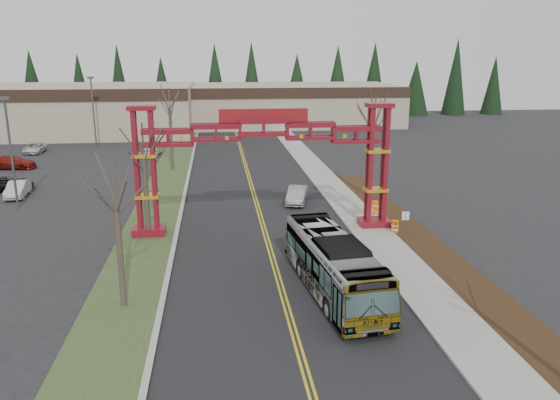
{
  "coord_description": "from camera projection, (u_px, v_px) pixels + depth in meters",
  "views": [
    {
      "loc": [
        -3.21,
        -18.71,
        12.06
      ],
      "look_at": [
        0.62,
        13.81,
        3.36
      ],
      "focal_mm": 35.0,
      "sensor_mm": 36.0,
      "label": 1
    }
  ],
  "objects": [
    {
      "name": "barrel_north",
      "position": [
        375.0,
        207.0,
        42.89
      ],
      "size": [
        0.53,
        0.53,
        0.98
      ],
      "color": "orange",
      "rests_on": "ground"
    },
    {
      "name": "street_sign",
      "position": [
        405.0,
        220.0,
        36.05
      ],
      "size": [
        0.48,
        0.1,
        2.1
      ],
      "color": "#3F3F44",
      "rests_on": "ground"
    },
    {
      "name": "light_pole_far",
      "position": [
        93.0,
        107.0,
        72.06
      ],
      "size": [
        0.81,
        0.41,
        9.37
      ],
      "color": "#3F3F44",
      "rests_on": "ground"
    },
    {
      "name": "parked_car_near_c",
      "position": [
        6.0,
        184.0,
        49.99
      ],
      "size": [
        5.14,
        3.7,
        1.3
      ],
      "primitive_type": "imported",
      "rotation": [
        0.0,
        0.0,
        1.94
      ],
      "color": "black",
      "rests_on": "ground"
    },
    {
      "name": "lane_line_right",
      "position": [
        258.0,
        205.0,
        45.42
      ],
      "size": [
        0.12,
        100.0,
        0.01
      ],
      "primitive_type": "cube",
      "color": "gold",
      "rests_on": "road"
    },
    {
      "name": "conifer_treeline",
      "position": [
        232.0,
        84.0,
        108.08
      ],
      "size": [
        116.1,
        5.6,
        13.0
      ],
      "color": "black",
      "rests_on": "ground"
    },
    {
      "name": "barrel_mid",
      "position": [
        377.0,
        213.0,
        41.58
      ],
      "size": [
        0.48,
        0.48,
        0.89
      ],
      "color": "orange",
      "rests_on": "ground"
    },
    {
      "name": "sidewalk_right",
      "position": [
        346.0,
        201.0,
        46.25
      ],
      "size": [
        2.6,
        110.0,
        0.14
      ],
      "primitive_type": "cube",
      "color": "gray",
      "rests_on": "ground"
    },
    {
      "name": "lane_line_left",
      "position": [
        255.0,
        205.0,
        45.39
      ],
      "size": [
        0.12,
        100.0,
        0.01
      ],
      "primitive_type": "cube",
      "color": "gold",
      "rests_on": "road"
    },
    {
      "name": "bare_tree_median_far",
      "position": [
        170.0,
        109.0,
        57.63
      ],
      "size": [
        3.29,
        3.29,
        8.81
      ],
      "color": "#382D26",
      "rests_on": "ground"
    },
    {
      "name": "gateway_arch",
      "position": [
        264.0,
        147.0,
        37.16
      ],
      "size": [
        18.2,
        1.6,
        8.9
      ],
      "color": "maroon",
      "rests_on": "ground"
    },
    {
      "name": "retail_building_east",
      "position": [
        289.0,
        104.0,
        98.39
      ],
      "size": [
        38.0,
        20.3,
        7.0
      ],
      "color": "tan",
      "rests_on": "ground"
    },
    {
      "name": "light_pole_near",
      "position": [
        10.0,
        145.0,
        43.06
      ],
      "size": [
        0.78,
        0.39,
        8.95
      ],
      "color": "#3F3F44",
      "rests_on": "ground"
    },
    {
      "name": "barrel_south",
      "position": [
        395.0,
        227.0,
        38.02
      ],
      "size": [
        0.5,
        0.5,
        0.93
      ],
      "color": "orange",
      "rests_on": "ground"
    },
    {
      "name": "silver_sedan",
      "position": [
        297.0,
        195.0,
        45.85
      ],
      "size": [
        2.53,
        4.48,
        1.4
      ],
      "primitive_type": "imported",
      "rotation": [
        0.0,
        0.0,
        -0.26
      ],
      "color": "#A5A8AD",
      "rests_on": "ground"
    },
    {
      "name": "retail_building_west",
      "position": [
        45.0,
        110.0,
        86.12
      ],
      "size": [
        46.0,
        22.3,
        7.5
      ],
      "color": "tan",
      "rests_on": "ground"
    },
    {
      "name": "parked_car_mid_a",
      "position": [
        12.0,
        162.0,
        59.7
      ],
      "size": [
        5.19,
        2.54,
        1.45
      ],
      "primitive_type": "imported",
      "rotation": [
        0.0,
        0.0,
        1.47
      ],
      "color": "maroon",
      "rests_on": "ground"
    },
    {
      "name": "bare_tree_median_near",
      "position": [
        116.0,
        204.0,
        25.69
      ],
      "size": [
        3.0,
        3.0,
        7.3
      ],
      "color": "#382D26",
      "rests_on": "ground"
    },
    {
      "name": "parked_car_near_b",
      "position": [
        17.0,
        189.0,
        47.84
      ],
      "size": [
        1.84,
        4.3,
        1.38
      ],
      "primitive_type": "imported",
      "rotation": [
        0.0,
        0.0,
        0.09
      ],
      "color": "silver",
      "rests_on": "ground"
    },
    {
      "name": "ground",
      "position": [
        305.0,
        373.0,
        21.42
      ],
      "size": [
        200.0,
        200.0,
        0.0
      ],
      "primitive_type": "plane",
      "color": "black",
      "rests_on": "ground"
    },
    {
      "name": "road",
      "position": [
        257.0,
        205.0,
        45.41
      ],
      "size": [
        12.0,
        110.0,
        0.02
      ],
      "primitive_type": "cube",
      "color": "black",
      "rests_on": "ground"
    },
    {
      "name": "parked_car_far_a",
      "position": [
        154.0,
        149.0,
        68.1
      ],
      "size": [
        1.91,
        4.36,
        1.39
      ],
      "primitive_type": "imported",
      "rotation": [
        0.0,
        0.0,
        3.04
      ],
      "color": "#A7ABAE",
      "rests_on": "ground"
    },
    {
      "name": "bare_tree_median_mid",
      "position": [
        144.0,
        157.0,
        36.0
      ],
      "size": [
        3.35,
        3.35,
        7.79
      ],
      "color": "#382D26",
      "rests_on": "ground"
    },
    {
      "name": "grass_median",
      "position": [
        159.0,
        207.0,
        44.5
      ],
      "size": [
        4.0,
        110.0,
        0.08
      ],
      "primitive_type": "cube",
      "color": "#2E4321",
      "rests_on": "ground"
    },
    {
      "name": "landscape_strip",
      "position": [
        449.0,
        266.0,
        32.15
      ],
      "size": [
        2.6,
        50.0,
        0.12
      ],
      "primitive_type": "cube",
      "color": "black",
      "rests_on": "ground"
    },
    {
      "name": "bare_tree_right_far",
      "position": [
        375.0,
        122.0,
        45.53
      ],
      "size": [
        3.27,
        3.27,
        8.85
      ],
      "color": "#382D26",
      "rests_on": "ground"
    },
    {
      "name": "curb_left",
      "position": [
        182.0,
        206.0,
        44.7
      ],
      "size": [
        0.3,
        110.0,
        0.15
      ],
      "primitive_type": "cube",
      "color": "#A1A19B",
      "rests_on": "ground"
    },
    {
      "name": "curb_right",
      "position": [
        329.0,
        202.0,
        46.09
      ],
      "size": [
        0.3,
        110.0,
        0.15
      ],
      "primitive_type": "cube",
      "color": "#A1A19B",
      "rests_on": "ground"
    },
    {
      "name": "transit_bus",
      "position": [
        333.0,
        265.0,
        28.35
      ],
      "size": [
        3.74,
        11.18,
        3.05
      ],
      "primitive_type": "imported",
      "rotation": [
        0.0,
        0.0,
        0.11
      ],
      "color": "#A2A3A9",
      "rests_on": "ground"
    },
    {
      "name": "parked_car_far_b",
      "position": [
        35.0,
        148.0,
        69.49
      ],
      "size": [
        2.13,
        4.54,
        1.26
      ],
      "primitive_type": "imported",
      "rotation": [
        0.0,
        0.0,
        0.01
      ],
      "color": "silver",
      "rests_on": "ground"
    }
  ]
}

